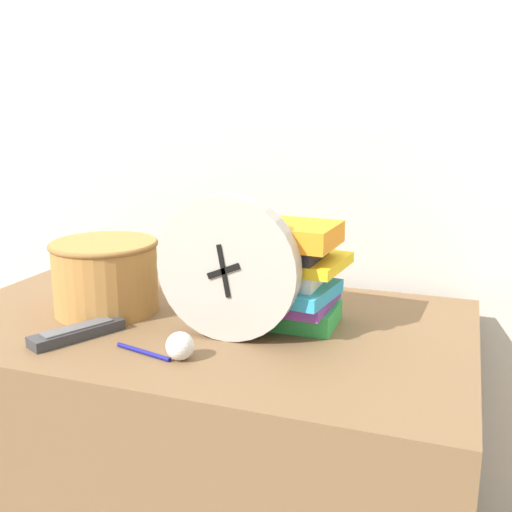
{
  "coord_description": "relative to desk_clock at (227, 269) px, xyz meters",
  "views": [
    {
      "loc": [
        0.49,
        -0.72,
        1.14
      ],
      "look_at": [
        0.13,
        0.3,
        0.86
      ],
      "focal_mm": 42.0,
      "sensor_mm": 36.0,
      "label": 1
    }
  ],
  "objects": [
    {
      "name": "basket",
      "position": [
        -0.3,
        0.06,
        -0.05
      ],
      "size": [
        0.22,
        0.22,
        0.15
      ],
      "color": "#B27A3D",
      "rests_on": "desk"
    },
    {
      "name": "book_stack",
      "position": [
        0.07,
        0.1,
        -0.03
      ],
      "size": [
        0.26,
        0.2,
        0.21
      ],
      "color": "green",
      "rests_on": "desk"
    },
    {
      "name": "desk_clock",
      "position": [
        0.0,
        0.0,
        0.0
      ],
      "size": [
        0.27,
        0.04,
        0.27
      ],
      "color": "#B7B2A8",
      "rests_on": "desk"
    },
    {
      "name": "desk",
      "position": [
        -0.09,
        0.08,
        -0.49
      ],
      "size": [
        1.07,
        0.64,
        0.72
      ],
      "color": "brown",
      "rests_on": "ground_plane"
    },
    {
      "name": "crumpled_paper_ball",
      "position": [
        -0.04,
        -0.12,
        -0.11
      ],
      "size": [
        0.05,
        0.05,
        0.05
      ],
      "color": "white",
      "rests_on": "desk"
    },
    {
      "name": "pen",
      "position": [
        -0.11,
        -0.12,
        -0.13
      ],
      "size": [
        0.12,
        0.04,
        0.01
      ],
      "color": "navy",
      "rests_on": "desk"
    },
    {
      "name": "tv_remote",
      "position": [
        -0.27,
        -0.09,
        -0.12
      ],
      "size": [
        0.12,
        0.18,
        0.02
      ],
      "color": "#333338",
      "rests_on": "desk"
    },
    {
      "name": "wall_back",
      "position": [
        -0.09,
        0.47,
        0.35
      ],
      "size": [
        6.0,
        0.04,
        2.4
      ],
      "color": "beige",
      "rests_on": "ground_plane"
    }
  ]
}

